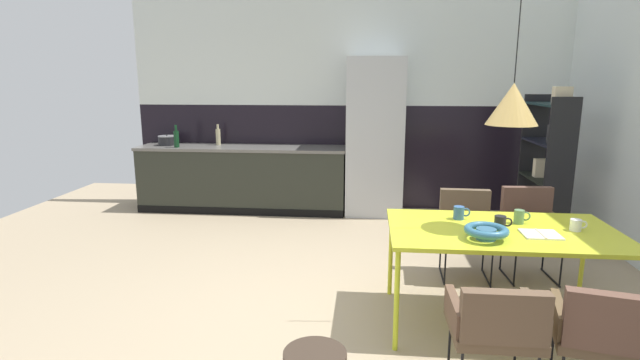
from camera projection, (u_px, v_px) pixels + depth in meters
ground_plane at (328, 321)px, 3.66m from camera, size 9.11×9.11×0.00m
back_wall_splashback_dark at (348, 156)px, 6.87m from camera, size 6.05×0.12×1.45m
back_wall_panel_upper at (349, 52)px, 6.57m from camera, size 6.05×0.12×1.45m
kitchen_counter at (243, 178)px, 6.71m from camera, size 2.88×0.63×0.90m
refrigerator_column at (375, 137)px, 6.41m from camera, size 0.75×0.60×2.09m
dining_table at (502, 235)px, 3.49m from camera, size 1.63×0.95×0.75m
armchair_near_window at (466, 224)px, 4.45m from camera, size 0.50×0.49×0.80m
armchair_far_side at (604, 330)px, 2.61m from camera, size 0.57×0.57×0.74m
armchair_corner_seat at (530, 221)px, 4.43m from camera, size 0.51×0.49×0.82m
armchair_facing_counter at (497, 323)px, 2.66m from camera, size 0.49×0.47×0.73m
fruit_bowl at (486, 231)px, 3.24m from camera, size 0.29×0.29×0.09m
open_book at (541, 234)px, 3.33m from camera, size 0.25×0.22×0.02m
mug_glass_clear at (501, 223)px, 3.46m from camera, size 0.13×0.08×0.10m
mug_white_ceramic at (459, 213)px, 3.71m from camera, size 0.13×0.08×0.10m
mug_wide_latte at (520, 217)px, 3.60m from camera, size 0.12×0.07×0.11m
mug_short_terracotta at (576, 225)px, 3.43m from camera, size 0.12×0.08×0.08m
cooking_pot at (167, 140)px, 6.74m from camera, size 0.24×0.24×0.16m
bottle_vinegar_dark at (176, 138)px, 6.51m from camera, size 0.07×0.07×0.30m
bottle_spice_small at (218, 136)px, 6.75m from camera, size 0.07×0.07×0.29m
open_shelf_unit at (545, 162)px, 5.48m from camera, size 0.30×0.91×1.73m
pendant_lamp_over_table_near at (513, 104)px, 3.30m from camera, size 0.35×0.35×1.35m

